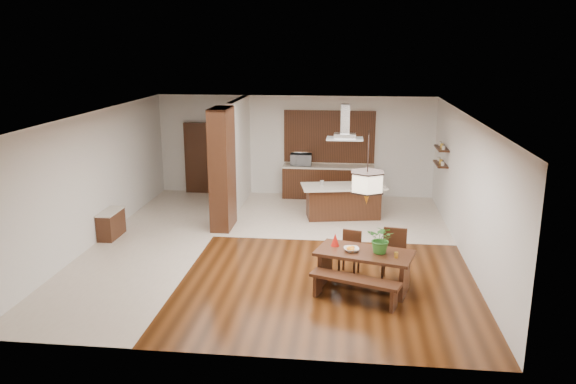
# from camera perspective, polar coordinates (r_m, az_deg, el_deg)

# --- Properties ---
(room_shell) EXTENTS (9.00, 9.04, 2.92)m
(room_shell) POSITION_cam_1_polar(r_m,az_deg,el_deg) (11.85, -1.45, 3.84)
(room_shell) COLOR #331909
(room_shell) RESTS_ON ground
(tile_hallway) EXTENTS (2.50, 9.00, 0.01)m
(tile_hallway) POSITION_cam_1_polar(r_m,az_deg,el_deg) (13.04, -13.49, -4.92)
(tile_hallway) COLOR beige
(tile_hallway) RESTS_ON ground
(tile_kitchen) EXTENTS (5.50, 4.00, 0.01)m
(tile_kitchen) POSITION_cam_1_polar(r_m,az_deg,el_deg) (14.68, 4.77, -2.33)
(tile_kitchen) COLOR beige
(tile_kitchen) RESTS_ON ground
(soffit_band) EXTENTS (8.00, 9.00, 0.02)m
(soffit_band) POSITION_cam_1_polar(r_m,az_deg,el_deg) (11.72, -1.47, 7.79)
(soffit_band) COLOR #391E0E
(soffit_band) RESTS_ON room_shell
(partition_pier) EXTENTS (0.45, 1.00, 2.90)m
(partition_pier) POSITION_cam_1_polar(r_m,az_deg,el_deg) (13.38, -6.69, 2.33)
(partition_pier) COLOR black
(partition_pier) RESTS_ON ground
(partition_stub) EXTENTS (0.18, 2.40, 2.90)m
(partition_stub) POSITION_cam_1_polar(r_m,az_deg,el_deg) (15.39, -4.96, 4.01)
(partition_stub) COLOR silver
(partition_stub) RESTS_ON ground
(hallway_console) EXTENTS (0.37, 0.88, 0.63)m
(hallway_console) POSITION_cam_1_polar(r_m,az_deg,el_deg) (13.51, -17.53, -3.13)
(hallway_console) COLOR black
(hallway_console) RESTS_ON ground
(hallway_doorway) EXTENTS (1.10, 0.20, 2.10)m
(hallway_doorway) POSITION_cam_1_polar(r_m,az_deg,el_deg) (16.81, -8.56, 3.42)
(hallway_doorway) COLOR black
(hallway_doorway) RESTS_ON ground
(rear_counter) EXTENTS (2.60, 0.62, 0.95)m
(rear_counter) POSITION_cam_1_polar(r_m,az_deg,el_deg) (16.20, 4.10, 1.04)
(rear_counter) COLOR black
(rear_counter) RESTS_ON ground
(kitchen_window) EXTENTS (2.60, 0.08, 1.50)m
(kitchen_window) POSITION_cam_1_polar(r_m,az_deg,el_deg) (16.20, 4.22, 5.64)
(kitchen_window) COLOR #97592D
(kitchen_window) RESTS_ON room_shell
(shelf_lower) EXTENTS (0.26, 0.90, 0.04)m
(shelf_lower) POSITION_cam_1_polar(r_m,az_deg,el_deg) (14.61, 15.24, 2.76)
(shelf_lower) COLOR black
(shelf_lower) RESTS_ON room_shell
(shelf_upper) EXTENTS (0.26, 0.90, 0.04)m
(shelf_upper) POSITION_cam_1_polar(r_m,az_deg,el_deg) (14.53, 15.34, 4.30)
(shelf_upper) COLOR black
(shelf_upper) RESTS_ON room_shell
(dining_table) EXTENTS (1.87, 1.27, 0.71)m
(dining_table) POSITION_cam_1_polar(r_m,az_deg,el_deg) (10.28, 7.75, -6.99)
(dining_table) COLOR black
(dining_table) RESTS_ON ground
(dining_bench) EXTENTS (1.60, 0.86, 0.44)m
(dining_bench) POSITION_cam_1_polar(r_m,az_deg,el_deg) (9.85, 6.79, -9.85)
(dining_bench) COLOR black
(dining_bench) RESTS_ON ground
(dining_chair_left) EXTENTS (0.47, 0.47, 0.85)m
(dining_chair_left) POSITION_cam_1_polar(r_m,az_deg,el_deg) (10.88, 6.23, -6.24)
(dining_chair_left) COLOR black
(dining_chair_left) RESTS_ON ground
(dining_chair_right) EXTENTS (0.50, 0.50, 0.99)m
(dining_chair_right) POSITION_cam_1_polar(r_m,az_deg,el_deg) (10.68, 10.66, -6.43)
(dining_chair_right) COLOR black
(dining_chair_right) RESTS_ON ground
(pendant_lantern) EXTENTS (0.64, 0.64, 1.31)m
(pendant_lantern) POSITION_cam_1_polar(r_m,az_deg,el_deg) (9.78, 8.10, 2.44)
(pendant_lantern) COLOR beige
(pendant_lantern) RESTS_ON room_shell
(foliage_plant) EXTENTS (0.59, 0.55, 0.53)m
(foliage_plant) POSITION_cam_1_polar(r_m,az_deg,el_deg) (10.10, 9.48, -4.73)
(foliage_plant) COLOR #2E6C24
(foliage_plant) RESTS_ON dining_table
(fruit_bowl) EXTENTS (0.32, 0.32, 0.07)m
(fruit_bowl) POSITION_cam_1_polar(r_m,az_deg,el_deg) (10.19, 6.45, -5.82)
(fruit_bowl) COLOR beige
(fruit_bowl) RESTS_ON dining_table
(napkin_cone) EXTENTS (0.19, 0.19, 0.24)m
(napkin_cone) POSITION_cam_1_polar(r_m,az_deg,el_deg) (10.39, 4.81, -4.84)
(napkin_cone) COLOR #B7150D
(napkin_cone) RESTS_ON dining_table
(gold_ornament) EXTENTS (0.08, 0.08, 0.10)m
(gold_ornament) POSITION_cam_1_polar(r_m,az_deg,el_deg) (10.00, 10.93, -6.30)
(gold_ornament) COLOR gold
(gold_ornament) RESTS_ON dining_table
(kitchen_island) EXTENTS (2.23, 1.29, 0.86)m
(kitchen_island) POSITION_cam_1_polar(r_m,az_deg,el_deg) (14.35, 5.62, -0.93)
(kitchen_island) COLOR black
(kitchen_island) RESTS_ON ground
(range_hood) EXTENTS (0.90, 0.55, 0.87)m
(range_hood) POSITION_cam_1_polar(r_m,az_deg,el_deg) (13.94, 5.83, 7.10)
(range_hood) COLOR silver
(range_hood) RESTS_ON room_shell
(island_cup) EXTENTS (0.17, 0.17, 0.10)m
(island_cup) POSITION_cam_1_polar(r_m,az_deg,el_deg) (14.15, 7.17, 0.78)
(island_cup) COLOR silver
(island_cup) RESTS_ON kitchen_island
(microwave) EXTENTS (0.62, 0.43, 0.33)m
(microwave) POSITION_cam_1_polar(r_m,az_deg,el_deg) (16.09, 1.33, 3.32)
(microwave) COLOR #B8BBBF
(microwave) RESTS_ON rear_counter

